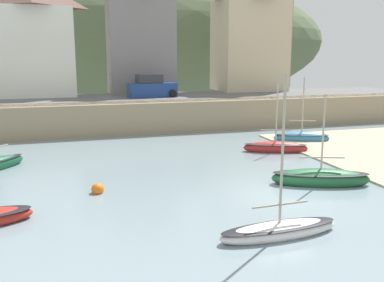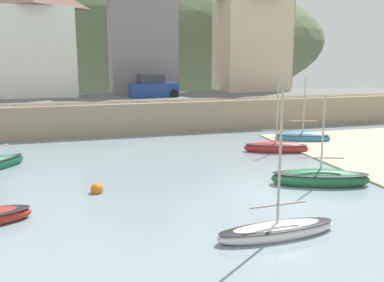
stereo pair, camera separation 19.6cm
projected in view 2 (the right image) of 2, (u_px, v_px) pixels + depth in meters
The scene contains 12 objects.
quay_seawall at pixel (180, 113), 35.24m from camera, with size 48.00×9.40×2.40m.
hillside_backdrop at pixel (88, 40), 68.00m from camera, with size 80.00×44.00×23.35m.
waterfront_building_left at pixel (38, 37), 38.30m from camera, with size 6.57×6.24×10.12m.
waterfront_building_centre at pixel (142, 33), 40.73m from camera, with size 6.33×4.32×11.05m.
waterfront_building_right at pixel (251, 33), 43.73m from camera, with size 6.88×5.58×11.25m.
church_with_spire at pixel (278, 17), 48.45m from camera, with size 3.00×3.00×14.87m.
dinghy_open_wooden at pixel (276, 148), 27.31m from camera, with size 4.11×2.35×4.45m.
sailboat_blue_trim at pixel (303, 138), 30.41m from camera, with size 3.93×2.27×4.70m.
rowboat_small_beached at pixel (277, 230), 14.65m from camera, with size 4.43×1.25×5.61m.
sailboat_tall_mast at pixel (320, 178), 20.44m from camera, with size 4.79×2.82×4.50m.
parked_car_near_slipway at pixel (153, 88), 37.46m from camera, with size 4.25×2.11×1.95m.
mooring_buoy at pixel (97, 189), 19.29m from camera, with size 0.56×0.56×0.56m.
Camera 2 is at (-8.79, -16.39, 6.07)m, focal length 40.64 mm.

